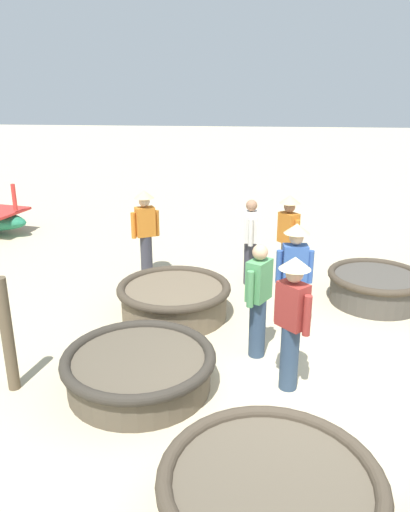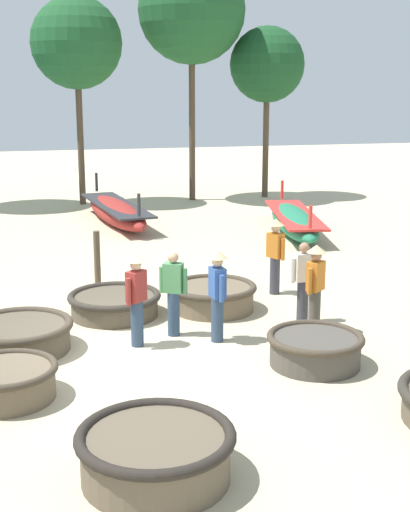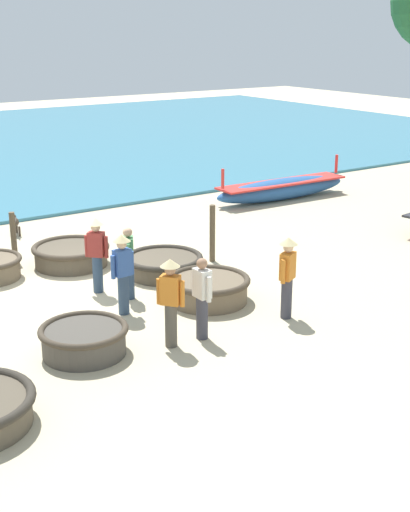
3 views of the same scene
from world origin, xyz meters
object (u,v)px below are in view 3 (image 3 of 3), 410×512
at_px(dog, 15,222).
at_px(fisherman_with_hat, 97,250).
at_px(fisherman_crouching, 123,269).
at_px(long_boat_white_hull, 282,188).
at_px(coracle_upturned, 71,254).
at_px(mooring_post_shoreline, 14,237).
at_px(fisherman_hauling, 287,272).
at_px(coracle_front_left, 164,264).
at_px(coracle_front_right, 208,288).
at_px(coracle_beside_post, 84,339).
at_px(fisherman_standing_right, 202,296).
at_px(mooring_post_mid_beach, 212,233).
at_px(fisherman_by_coracle, 171,297).
at_px(fisherman_standing_left, 129,261).

bearing_deg(dog, fisherman_with_hat, -0.81).
bearing_deg(fisherman_with_hat, fisherman_crouching, -4.92).
distance_m(long_boat_white_hull, fisherman_crouching, 10.84).
bearing_deg(coracle_upturned, mooring_post_shoreline, -136.88).
distance_m(dog, mooring_post_shoreline, 2.43).
distance_m(coracle_upturned, long_boat_white_hull, 9.05).
xyz_separation_m(long_boat_white_hull, fisherman_crouching, (5.88, -9.09, 0.59)).
bearing_deg(fisherman_hauling, fisherman_crouching, -127.85).
distance_m(long_boat_white_hull, mooring_post_shoreline, 9.82).
bearing_deg(coracle_front_left, coracle_front_right, -2.95).
height_order(coracle_front_left, coracle_beside_post, coracle_beside_post).
xyz_separation_m(coracle_upturned, dog, (-3.35, -0.19, 0.08)).
height_order(coracle_front_left, fisherman_standing_right, fisherman_standing_right).
bearing_deg(fisherman_standing_right, coracle_front_left, 160.09).
bearing_deg(coracle_beside_post, mooring_post_mid_beach, 121.87).
bearing_deg(fisherman_standing_right, mooring_post_mid_beach, 142.85).
bearing_deg(fisherman_by_coracle, fisherman_crouching, 179.56).
bearing_deg(coracle_front_left, mooring_post_shoreline, -139.11).
distance_m(coracle_front_left, fisherman_by_coracle, 4.00).
height_order(dog, mooring_post_mid_beach, mooring_post_mid_beach).
distance_m(coracle_front_right, fisherman_crouching, 1.96).
bearing_deg(fisherman_standing_left, coracle_beside_post, -45.26).
relative_size(fisherman_standing_left, mooring_post_shoreline, 1.26).
xyz_separation_m(coracle_front_right, fisherman_with_hat, (-1.82, -1.67, 0.66)).
bearing_deg(coracle_upturned, fisherman_by_coracle, -4.32).
bearing_deg(fisherman_standing_left, fisherman_by_coracle, -11.51).
bearing_deg(fisherman_by_coracle, coracle_upturned, 175.68).
height_order(dog, mooring_post_shoreline, mooring_post_shoreline).
bearing_deg(fisherman_standing_right, coracle_beside_post, -106.36).
distance_m(fisherman_by_coracle, fisherman_standing_left, 2.59).
bearing_deg(long_boat_white_hull, fisherman_standing_right, -47.46).
relative_size(fisherman_by_coracle, fisherman_hauling, 1.00).
bearing_deg(coracle_beside_post, dog, 168.33).
xyz_separation_m(coracle_upturned, mooring_post_shoreline, (-1.09, -1.02, 0.34)).
height_order(fisherman_standing_left, fisherman_with_hat, fisherman_with_hat).
relative_size(fisherman_standing_right, dog, 2.30).
bearing_deg(mooring_post_mid_beach, fisherman_hauling, -12.35).
bearing_deg(long_boat_white_hull, coracle_beside_post, -55.93).
bearing_deg(fisherman_crouching, dog, 178.33).
bearing_deg(coracle_upturned, fisherman_hauling, 21.97).
xyz_separation_m(fisherman_hauling, mooring_post_mid_beach, (-3.77, 0.82, -0.24)).
relative_size(coracle_beside_post, fisherman_by_coracle, 0.95).
xyz_separation_m(fisherman_by_coracle, fisherman_crouching, (-1.85, 0.01, 0.00)).
relative_size(coracle_front_right, mooring_post_mid_beach, 1.24).
height_order(fisherman_with_hat, fisherman_hauling, same).
relative_size(long_boat_white_hull, fisherman_hauling, 3.13).
xyz_separation_m(fisherman_crouching, dog, (-6.78, 0.20, -0.59)).
distance_m(fisherman_crouching, mooring_post_shoreline, 4.57).
height_order(fisherman_standing_left, fisherman_crouching, fisherman_crouching).
bearing_deg(coracle_beside_post, fisherman_standing_right, 73.64).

